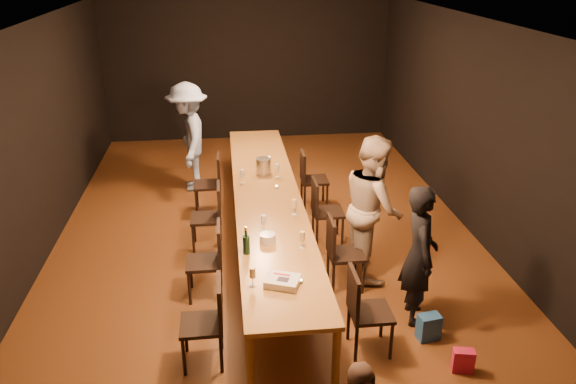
{
  "coord_description": "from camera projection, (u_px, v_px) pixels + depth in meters",
  "views": [
    {
      "loc": [
        -0.53,
        -7.01,
        3.82
      ],
      "look_at": [
        0.23,
        -0.5,
        1.0
      ],
      "focal_mm": 35.0,
      "sensor_mm": 36.0,
      "label": 1
    }
  ],
  "objects": [
    {
      "name": "ground",
      "position": [
        268.0,
        244.0,
        7.96
      ],
      "size": [
        10.0,
        10.0,
        0.0
      ],
      "primitive_type": "plane",
      "color": "#4B2D12",
      "rests_on": "ground"
    },
    {
      "name": "room_shell",
      "position": [
        266.0,
        100.0,
        7.14
      ],
      "size": [
        6.04,
        10.04,
        3.02
      ],
      "color": "black",
      "rests_on": "ground"
    },
    {
      "name": "table",
      "position": [
        267.0,
        198.0,
        7.68
      ],
      "size": [
        0.9,
        6.0,
        0.75
      ],
      "color": "brown",
      "rests_on": "ground"
    },
    {
      "name": "chair_right_0",
      "position": [
        371.0,
        311.0,
        5.68
      ],
      "size": [
        0.42,
        0.42,
        0.93
      ],
      "primitive_type": null,
      "rotation": [
        0.0,
        0.0,
        -1.57
      ],
      "color": "black",
      "rests_on": "ground"
    },
    {
      "name": "chair_right_1",
      "position": [
        346.0,
        253.0,
        6.77
      ],
      "size": [
        0.42,
        0.42,
        0.93
      ],
      "primitive_type": null,
      "rotation": [
        0.0,
        0.0,
        -1.57
      ],
      "color": "black",
      "rests_on": "ground"
    },
    {
      "name": "chair_right_2",
      "position": [
        328.0,
        211.0,
        7.87
      ],
      "size": [
        0.42,
        0.42,
        0.93
      ],
      "primitive_type": null,
      "rotation": [
        0.0,
        0.0,
        -1.57
      ],
      "color": "black",
      "rests_on": "ground"
    },
    {
      "name": "chair_right_3",
      "position": [
        314.0,
        179.0,
        8.96
      ],
      "size": [
        0.42,
        0.42,
        0.93
      ],
      "primitive_type": null,
      "rotation": [
        0.0,
        0.0,
        -1.57
      ],
      "color": "black",
      "rests_on": "ground"
    },
    {
      "name": "chair_left_0",
      "position": [
        202.0,
        323.0,
        5.5
      ],
      "size": [
        0.42,
        0.42,
        0.93
      ],
      "primitive_type": null,
      "rotation": [
        0.0,
        0.0,
        1.57
      ],
      "color": "black",
      "rests_on": "ground"
    },
    {
      "name": "chair_left_1",
      "position": [
        204.0,
        261.0,
        6.59
      ],
      "size": [
        0.42,
        0.42,
        0.93
      ],
      "primitive_type": null,
      "rotation": [
        0.0,
        0.0,
        1.57
      ],
      "color": "black",
      "rests_on": "ground"
    },
    {
      "name": "chair_left_2",
      "position": [
        206.0,
        217.0,
        7.69
      ],
      "size": [
        0.42,
        0.42,
        0.93
      ],
      "primitive_type": null,
      "rotation": [
        0.0,
        0.0,
        1.57
      ],
      "color": "black",
      "rests_on": "ground"
    },
    {
      "name": "chair_left_3",
      "position": [
        207.0,
        184.0,
        8.78
      ],
      "size": [
        0.42,
        0.42,
        0.93
      ],
      "primitive_type": null,
      "rotation": [
        0.0,
        0.0,
        1.57
      ],
      "color": "black",
      "rests_on": "ground"
    },
    {
      "name": "woman_birthday",
      "position": [
        419.0,
        255.0,
        6.06
      ],
      "size": [
        0.45,
        0.62,
        1.61
      ],
      "primitive_type": "imported",
      "rotation": [
        0.0,
        0.0,
        1.46
      ],
      "color": "black",
      "rests_on": "ground"
    },
    {
      "name": "woman_tan",
      "position": [
        373.0,
        207.0,
        6.93
      ],
      "size": [
        0.7,
        0.9,
        1.82
      ],
      "primitive_type": "imported",
      "rotation": [
        0.0,
        0.0,
        1.56
      ],
      "color": "beige",
      "rests_on": "ground"
    },
    {
      "name": "man_blue",
      "position": [
        189.0,
        137.0,
        9.48
      ],
      "size": [
        0.79,
        1.25,
        1.85
      ],
      "primitive_type": "imported",
      "rotation": [
        0.0,
        0.0,
        -1.48
      ],
      "color": "#7D96C2",
      "rests_on": "ground"
    },
    {
      "name": "gift_bag_red",
      "position": [
        463.0,
        361.0,
        5.5
      ],
      "size": [
        0.23,
        0.16,
        0.25
      ],
      "primitive_type": "cube",
      "rotation": [
        0.0,
        0.0,
        -0.22
      ],
      "color": "#BC1C46",
      "rests_on": "ground"
    },
    {
      "name": "gift_bag_blue",
      "position": [
        429.0,
        327.0,
        5.96
      ],
      "size": [
        0.25,
        0.19,
        0.29
      ],
      "primitive_type": "cube",
      "rotation": [
        0.0,
        0.0,
        0.16
      ],
      "color": "#24579C",
      "rests_on": "ground"
    },
    {
      "name": "birthday_cake",
      "position": [
        283.0,
        281.0,
        5.6
      ],
      "size": [
        0.4,
        0.37,
        0.08
      ],
      "rotation": [
        0.0,
        0.0,
        -0.38
      ],
      "color": "white",
      "rests_on": "table"
    },
    {
      "name": "plate_stack",
      "position": [
        268.0,
        238.0,
        6.41
      ],
      "size": [
        0.19,
        0.19,
        0.1
      ],
      "primitive_type": "cylinder",
      "rotation": [
        0.0,
        0.0,
        -0.03
      ],
      "color": "silver",
      "rests_on": "table"
    },
    {
      "name": "champagne_bottle",
      "position": [
        246.0,
        240.0,
        6.13
      ],
      "size": [
        0.1,
        0.1,
        0.33
      ],
      "primitive_type": null,
      "rotation": [
        0.0,
        0.0,
        -0.41
      ],
      "color": "black",
      "rests_on": "table"
    },
    {
      "name": "ice_bucket",
      "position": [
        264.0,
        166.0,
        8.35
      ],
      "size": [
        0.26,
        0.26,
        0.25
      ],
      "primitive_type": "cylinder",
      "rotation": [
        0.0,
        0.0,
        -0.18
      ],
      "color": "#A7A8AC",
      "rests_on": "table"
    },
    {
      "name": "wineglass_0",
      "position": [
        253.0,
        277.0,
        5.55
      ],
      "size": [
        0.06,
        0.06,
        0.21
      ],
      "primitive_type": null,
      "color": "beige",
      "rests_on": "table"
    },
    {
      "name": "wineglass_1",
      "position": [
        302.0,
        240.0,
        6.26
      ],
      "size": [
        0.06,
        0.06,
        0.21
      ],
      "primitive_type": null,
      "color": "beige",
      "rests_on": "table"
    },
    {
      "name": "wineglass_2",
      "position": [
        264.0,
        223.0,
        6.65
      ],
      "size": [
        0.06,
        0.06,
        0.21
      ],
      "primitive_type": null,
      "color": "silver",
      "rests_on": "table"
    },
    {
      "name": "wineglass_3",
      "position": [
        294.0,
        207.0,
        7.07
      ],
      "size": [
        0.06,
        0.06,
        0.21
      ],
      "primitive_type": null,
      "color": "beige",
      "rests_on": "table"
    },
    {
      "name": "wineglass_4",
      "position": [
        242.0,
        176.0,
        8.03
      ],
      "size": [
        0.06,
        0.06,
        0.21
      ],
      "primitive_type": null,
      "color": "silver",
      "rests_on": "table"
    },
    {
      "name": "wineglass_5",
      "position": [
        277.0,
        170.0,
        8.25
      ],
      "size": [
        0.06,
        0.06,
        0.21
      ],
      "primitive_type": null,
      "color": "silver",
      "rests_on": "table"
    },
    {
      "name": "tealight_near",
      "position": [
        300.0,
        281.0,
        5.64
      ],
      "size": [
        0.05,
        0.05,
        0.03
      ],
      "primitive_type": "cylinder",
      "color": "#B2B7B2",
      "rests_on": "table"
    },
    {
      "name": "tealight_mid",
      "position": [
        277.0,
        187.0,
        7.89
      ],
      "size": [
        0.05,
        0.05,
        0.03
      ],
      "primitive_type": "cylinder",
      "color": "#B2B7B2",
      "rests_on": "table"
    },
    {
      "name": "tealight_far",
      "position": [
        269.0,
        158.0,
        9.0
      ],
      "size": [
        0.05,
        0.05,
        0.03
      ],
      "primitive_type": "cylinder",
      "color": "#B2B7B2",
      "rests_on": "table"
    }
  ]
}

